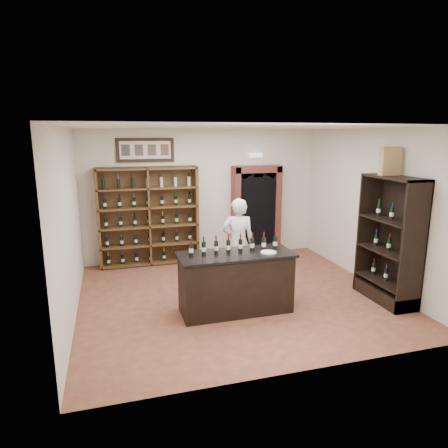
{
  "coord_description": "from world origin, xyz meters",
  "views": [
    {
      "loc": [
        -2.11,
        -6.5,
        2.88
      ],
      "look_at": [
        -0.14,
        0.3,
        1.29
      ],
      "focal_mm": 32.0,
      "sensor_mm": 36.0,
      "label": 1
    }
  ],
  "objects_px": {
    "wine_shelf": "(149,216)",
    "tasting_counter": "(236,283)",
    "shopkeeper": "(238,242)",
    "counter_bottle_0": "(191,249)",
    "wine_crate": "(390,161)"
  },
  "relations": [
    {
      "from": "wine_shelf",
      "to": "tasting_counter",
      "type": "height_order",
      "value": "wine_shelf"
    },
    {
      "from": "wine_shelf",
      "to": "shopkeeper",
      "type": "relative_size",
      "value": 1.28
    },
    {
      "from": "tasting_counter",
      "to": "counter_bottle_0",
      "type": "xyz_separation_m",
      "value": [
        -0.72,
        0.08,
        0.61
      ]
    },
    {
      "from": "wine_shelf",
      "to": "wine_crate",
      "type": "bearing_deg",
      "value": -38.85
    },
    {
      "from": "wine_shelf",
      "to": "wine_crate",
      "type": "distance_m",
      "value": 5.06
    },
    {
      "from": "wine_shelf",
      "to": "shopkeeper",
      "type": "distance_m",
      "value": 2.36
    },
    {
      "from": "tasting_counter",
      "to": "shopkeeper",
      "type": "distance_m",
      "value": 1.27
    },
    {
      "from": "counter_bottle_0",
      "to": "wine_crate",
      "type": "height_order",
      "value": "wine_crate"
    },
    {
      "from": "shopkeeper",
      "to": "wine_crate",
      "type": "bearing_deg",
      "value": 165.55
    },
    {
      "from": "counter_bottle_0",
      "to": "shopkeeper",
      "type": "relative_size",
      "value": 0.17
    },
    {
      "from": "tasting_counter",
      "to": "counter_bottle_0",
      "type": "bearing_deg",
      "value": 173.88
    },
    {
      "from": "counter_bottle_0",
      "to": "shopkeeper",
      "type": "distance_m",
      "value": 1.57
    },
    {
      "from": "counter_bottle_0",
      "to": "shopkeeper",
      "type": "xyz_separation_m",
      "value": [
        1.13,
        1.06,
        -0.25
      ]
    },
    {
      "from": "tasting_counter",
      "to": "wine_crate",
      "type": "relative_size",
      "value": 3.92
    },
    {
      "from": "shopkeeper",
      "to": "counter_bottle_0",
      "type": "bearing_deg",
      "value": 57.79
    },
    {
      "from": "wine_shelf",
      "to": "wine_crate",
      "type": "xyz_separation_m",
      "value": [
        3.8,
        -3.06,
        1.34
      ]
    },
    {
      "from": "wine_shelf",
      "to": "counter_bottle_0",
      "type": "height_order",
      "value": "wine_shelf"
    },
    {
      "from": "counter_bottle_0",
      "to": "shopkeeper",
      "type": "height_order",
      "value": "shopkeeper"
    },
    {
      "from": "wine_shelf",
      "to": "tasting_counter",
      "type": "relative_size",
      "value": 1.17
    },
    {
      "from": "counter_bottle_0",
      "to": "shopkeeper",
      "type": "bearing_deg",
      "value": 43.26
    },
    {
      "from": "counter_bottle_0",
      "to": "wine_crate",
      "type": "distance_m",
      "value": 3.67
    },
    {
      "from": "wine_shelf",
      "to": "shopkeeper",
      "type": "bearing_deg",
      "value": -49.87
    }
  ]
}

